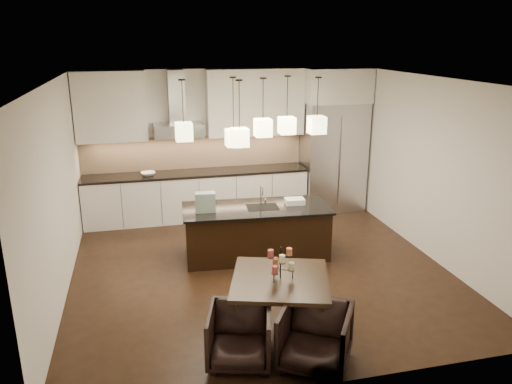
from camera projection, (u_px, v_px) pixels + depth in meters
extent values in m
cube|color=black|center=(259.00, 268.00, 7.60)|extent=(5.50, 5.50, 0.02)
cube|color=white|center=(259.00, 80.00, 6.76)|extent=(5.50, 5.50, 0.02)
cube|color=silver|center=(226.00, 142.00, 9.74)|extent=(5.50, 0.02, 2.80)
cube|color=silver|center=(330.00, 259.00, 4.61)|extent=(5.50, 0.02, 2.80)
cube|color=silver|center=(56.00, 193.00, 6.56)|extent=(0.02, 5.50, 2.80)
cube|color=silver|center=(431.00, 168.00, 7.79)|extent=(0.02, 5.50, 2.80)
cube|color=#B7B7BA|center=(333.00, 157.00, 9.95)|extent=(1.20, 0.72, 2.15)
cube|color=silver|center=(336.00, 85.00, 9.53)|extent=(1.26, 0.72, 0.65)
cube|color=silver|center=(197.00, 196.00, 9.58)|extent=(4.21, 0.62, 0.88)
cube|color=black|center=(197.00, 173.00, 9.44)|extent=(4.21, 0.66, 0.04)
cube|color=tan|center=(194.00, 152.00, 9.62)|extent=(4.21, 0.02, 0.63)
cube|color=silver|center=(110.00, 107.00, 8.87)|extent=(1.25, 0.35, 1.25)
cube|color=silver|center=(255.00, 102.00, 9.46)|extent=(1.85, 0.35, 1.25)
cube|color=#B7B7BA|center=(178.00, 130.00, 9.18)|extent=(0.90, 0.52, 0.24)
cube|color=#B7B7BA|center=(176.00, 97.00, 9.10)|extent=(0.30, 0.28, 0.96)
imported|color=silver|center=(148.00, 174.00, 9.18)|extent=(0.29, 0.29, 0.06)
cube|color=black|center=(256.00, 232.00, 7.92)|extent=(2.28, 1.05, 0.78)
cube|color=black|center=(256.00, 208.00, 7.80)|extent=(2.36, 1.12, 0.04)
cube|color=#1F5234|center=(205.00, 202.00, 7.55)|extent=(0.31, 0.18, 0.30)
cube|color=silver|center=(295.00, 201.00, 7.94)|extent=(0.32, 0.23, 0.09)
cylinder|color=beige|center=(291.00, 266.00, 5.77)|extent=(0.08, 0.08, 0.09)
cylinder|color=#BD5D36|center=(275.00, 262.00, 5.88)|extent=(0.08, 0.08, 0.09)
cylinder|color=#A03E38|center=(275.00, 270.00, 5.68)|extent=(0.08, 0.08, 0.09)
cylinder|color=#BD5D36|center=(289.00, 252.00, 5.80)|extent=(0.08, 0.08, 0.09)
cylinder|color=#A03E38|center=(271.00, 254.00, 5.76)|extent=(0.08, 0.08, 0.09)
cylinder|color=beige|center=(282.00, 259.00, 5.62)|extent=(0.08, 0.08, 0.09)
imported|color=black|center=(239.00, 336.00, 5.32)|extent=(0.82, 0.84, 0.63)
imported|color=black|center=(315.00, 337.00, 5.26)|extent=(0.99, 1.00, 0.67)
cube|color=#F8F1AA|center=(184.00, 132.00, 7.18)|extent=(0.24, 0.24, 0.26)
cube|color=#F8F1AA|center=(234.00, 138.00, 7.66)|extent=(0.24, 0.24, 0.26)
cube|color=#F8F1AA|center=(263.00, 128.00, 7.44)|extent=(0.24, 0.24, 0.26)
cube|color=#F8F1AA|center=(287.00, 125.00, 7.84)|extent=(0.24, 0.24, 0.26)
cube|color=#F8F1AA|center=(317.00, 125.00, 7.57)|extent=(0.24, 0.24, 0.26)
cube|color=#F8F1AA|center=(240.00, 137.00, 7.14)|extent=(0.24, 0.24, 0.26)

